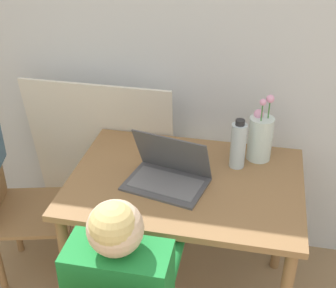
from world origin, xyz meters
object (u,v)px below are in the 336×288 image
(laptop, at_px, (168,172))
(water_bottle, at_px, (238,145))
(flower_vase, at_px, (260,137))
(person_seated, at_px, (123,285))
(chair_spare, at_px, (6,188))

(laptop, distance_m, water_bottle, 0.35)
(flower_vase, bearing_deg, water_bottle, -136.14)
(person_seated, relative_size, water_bottle, 4.40)
(laptop, bearing_deg, flower_vase, 48.97)
(chair_spare, xyz_separation_m, flower_vase, (1.21, 0.26, 0.29))
(flower_vase, xyz_separation_m, water_bottle, (-0.10, -0.09, -0.00))
(person_seated, relative_size, laptop, 2.74)
(chair_spare, distance_m, laptop, 0.86)
(person_seated, bearing_deg, chair_spare, -35.98)
(laptop, bearing_deg, water_bottle, 46.24)
(laptop, bearing_deg, person_seated, -83.32)
(flower_vase, bearing_deg, person_seated, -117.76)
(person_seated, height_order, laptop, person_seated)
(person_seated, xyz_separation_m, flower_vase, (0.43, 0.82, 0.21))
(chair_spare, height_order, water_bottle, water_bottle)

